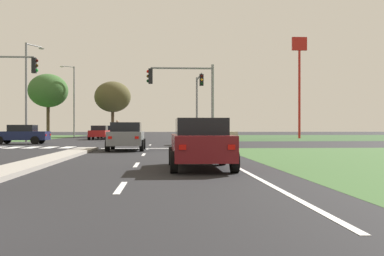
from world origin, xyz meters
TOP-DOWN VIEW (x-y plane):
  - ground_plane at (0.00, 30.00)m, footprint 200.00×200.00m
  - grass_verge_far_right at (25.50, 54.50)m, footprint 35.00×35.00m
  - median_island_near at (0.00, 11.00)m, footprint 1.20×22.00m
  - median_island_far at (0.00, 55.00)m, footprint 1.20×36.00m
  - lane_dash_near at (3.50, 4.60)m, footprint 0.14×2.00m
  - lane_dash_second at (3.50, 10.60)m, footprint 0.14×2.00m
  - lane_dash_third at (3.50, 16.60)m, footprint 0.14×2.00m
  - lane_dash_fourth at (3.50, 22.60)m, footprint 0.14×2.00m
  - lane_dash_fifth at (3.50, 28.60)m, footprint 0.14×2.00m
  - edge_line_right at (6.85, 12.00)m, footprint 0.14×24.00m
  - stop_bar_near at (3.80, 23.00)m, footprint 6.40×0.50m
  - crosswalk_bar_second at (-5.25, 24.80)m, footprint 0.70×2.80m
  - crosswalk_bar_third at (-4.10, 24.80)m, footprint 0.70×2.80m
  - crosswalk_bar_fourth at (-2.95, 24.80)m, footprint 0.70×2.80m
  - crosswalk_bar_fifth at (-1.80, 24.80)m, footprint 0.70×2.80m
  - car_navy_near at (-6.80, 31.52)m, footprint 4.28×2.07m
  - car_red_second at (-2.42, 44.44)m, footprint 1.99×4.47m
  - car_silver_third at (-2.23, 56.90)m, footprint 2.05×4.47m
  - car_beige_fifth at (7.71, 28.23)m, footprint 4.43×2.08m
  - car_blue_sixth at (-2.24, 50.41)m, footprint 2.09×4.59m
  - car_grey_seventh at (2.35, 20.88)m, footprint 2.07×4.23m
  - car_maroon_eighth at (5.61, 9.03)m, footprint 1.97×4.34m
  - traffic_signal_near_right at (6.03, 23.40)m, footprint 4.29×0.32m
  - traffic_signal_far_right at (7.60, 34.69)m, footprint 0.32×5.38m
  - street_lamp_third at (-7.97, 37.30)m, footprint 1.29×2.07m
  - street_lamp_fourth at (-8.19, 59.60)m, footprint 1.78×1.57m
  - pedestrian_at_median at (0.07, 38.75)m, footprint 0.34×0.34m
  - fastfood_pole_sign at (20.91, 48.40)m, footprint 1.80×0.40m
  - treeline_third at (-11.68, 59.81)m, footprint 5.53×5.53m
  - treeline_fourth at (-2.63, 59.54)m, footprint 5.12×5.12m

SIDE VIEW (x-z plane):
  - ground_plane at x=0.00m, z-range 0.00..0.00m
  - grass_verge_far_right at x=25.50m, z-range 0.00..0.01m
  - lane_dash_near at x=3.50m, z-range 0.00..0.01m
  - lane_dash_second at x=3.50m, z-range 0.00..0.01m
  - lane_dash_third at x=3.50m, z-range 0.00..0.01m
  - lane_dash_fourth at x=3.50m, z-range 0.00..0.01m
  - lane_dash_fifth at x=3.50m, z-range 0.00..0.01m
  - edge_line_right at x=6.85m, z-range 0.00..0.01m
  - stop_bar_near at x=3.80m, z-range 0.00..0.01m
  - crosswalk_bar_second at x=-5.25m, z-range 0.00..0.01m
  - crosswalk_bar_third at x=-4.10m, z-range 0.00..0.01m
  - crosswalk_bar_fourth at x=-2.95m, z-range 0.00..0.01m
  - crosswalk_bar_fifth at x=-1.80m, z-range 0.00..0.01m
  - median_island_near at x=0.00m, z-range 0.00..0.14m
  - median_island_far at x=0.00m, z-range 0.00..0.14m
  - car_blue_sixth at x=-2.24m, z-range 0.02..1.51m
  - car_navy_near at x=-6.80m, z-range 0.02..1.54m
  - car_red_second at x=-2.42m, z-range 0.02..1.54m
  - car_beige_fifth at x=7.71m, z-range 0.02..1.54m
  - car_silver_third at x=-2.23m, z-range 0.02..1.59m
  - car_maroon_eighth at x=5.61m, z-range 0.01..1.61m
  - car_grey_seventh at x=2.35m, z-range 0.02..1.61m
  - pedestrian_at_median at x=0.07m, z-range 0.35..2.23m
  - traffic_signal_near_right at x=6.03m, z-range 1.00..6.32m
  - traffic_signal_far_right at x=7.60m, z-range 1.15..7.12m
  - street_lamp_third at x=-7.97m, z-range 0.55..9.64m
  - street_lamp_fourth at x=-8.19m, z-range 0.54..10.48m
  - treeline_fourth at x=-2.63m, z-range 1.72..9.57m
  - treeline_third at x=-11.68m, z-range 2.05..10.92m
  - fastfood_pole_sign at x=20.91m, z-range 2.75..14.96m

